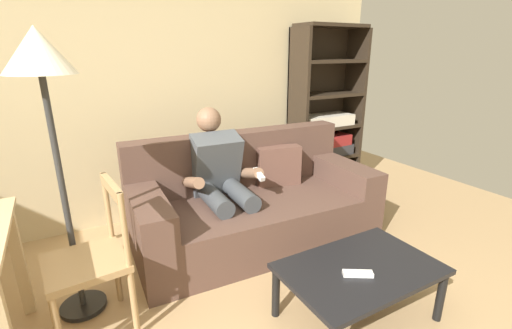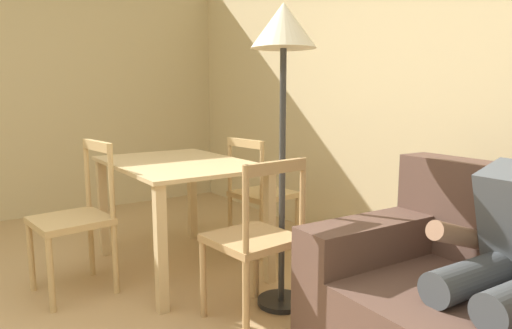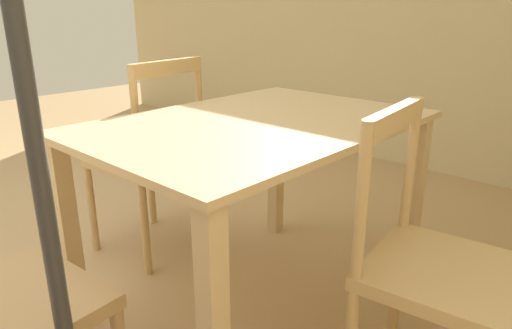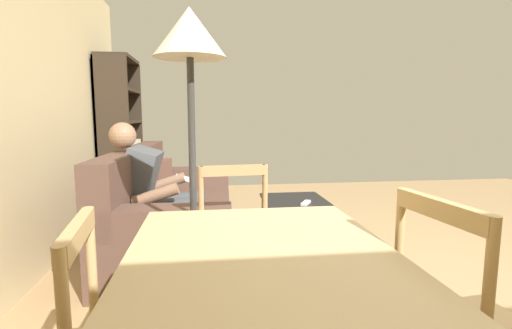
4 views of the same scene
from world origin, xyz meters
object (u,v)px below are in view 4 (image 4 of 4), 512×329
at_px(person_lounging, 157,191).
at_px(dining_chair_facing_couch, 239,248).
at_px(coffee_table, 298,207).
at_px(floor_lamp, 190,64).
at_px(couch, 169,214).
at_px(dining_table, 266,299).
at_px(bookshelf, 120,152).
at_px(tv_remote, 306,203).

height_order(person_lounging, dining_chair_facing_couch, person_lounging).
relative_size(coffee_table, floor_lamp, 0.54).
height_order(couch, dining_chair_facing_couch, dining_chair_facing_couch).
xyz_separation_m(person_lounging, dining_table, (-2.00, -0.58, 0.06)).
bearing_deg(coffee_table, dining_chair_facing_couch, 153.96).
distance_m(couch, dining_table, 2.34).
height_order(coffee_table, bookshelf, bookshelf).
bearing_deg(tv_remote, dining_table, 103.40).
bearing_deg(floor_lamp, person_lounging, 16.50).
relative_size(bookshelf, dining_chair_facing_couch, 2.06).
height_order(tv_remote, bookshelf, bookshelf).
relative_size(dining_table, dining_chair_facing_couch, 1.36).
bearing_deg(bookshelf, floor_lamp, -160.68).
xyz_separation_m(tv_remote, bookshelf, (1.33, 1.93, 0.37)).
relative_size(couch, dining_table, 1.68).
relative_size(tv_remote, bookshelf, 0.09).
relative_size(person_lounging, bookshelf, 0.61).
relative_size(tv_remote, floor_lamp, 0.10).
xyz_separation_m(couch, person_lounging, (-0.26, 0.06, 0.26)).
xyz_separation_m(tv_remote, dining_chair_facing_couch, (-1.32, 0.74, 0.08)).
bearing_deg(coffee_table, person_lounging, 105.09).
height_order(dining_table, floor_lamp, floor_lamp).
height_order(person_lounging, tv_remote, person_lounging).
bearing_deg(floor_lamp, coffee_table, -32.00).
distance_m(person_lounging, floor_lamp, 1.47).
distance_m(couch, floor_lamp, 1.82).
height_order(coffee_table, dining_chair_facing_couch, dining_chair_facing_couch).
bearing_deg(bookshelf, coffee_table, -123.62).
bearing_deg(dining_chair_facing_couch, bookshelf, 24.30).
xyz_separation_m(couch, dining_chair_facing_couch, (-1.32, -0.51, 0.14)).
bearing_deg(dining_chair_facing_couch, floor_lamp, 108.20).
bearing_deg(coffee_table, floor_lamp, 148.00).
bearing_deg(dining_chair_facing_couch, dining_table, -179.83).
bearing_deg(floor_lamp, couch, 11.03).
xyz_separation_m(coffee_table, bookshelf, (1.25, 1.88, 0.43)).
bearing_deg(dining_table, floor_lamp, 15.71).
height_order(bookshelf, dining_chair_facing_couch, bookshelf).
distance_m(bookshelf, dining_table, 3.78).
height_order(coffee_table, tv_remote, tv_remote).
xyz_separation_m(coffee_table, tv_remote, (-0.08, -0.06, 0.06)).
bearing_deg(person_lounging, couch, -13.51).
height_order(bookshelf, floor_lamp, bookshelf).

